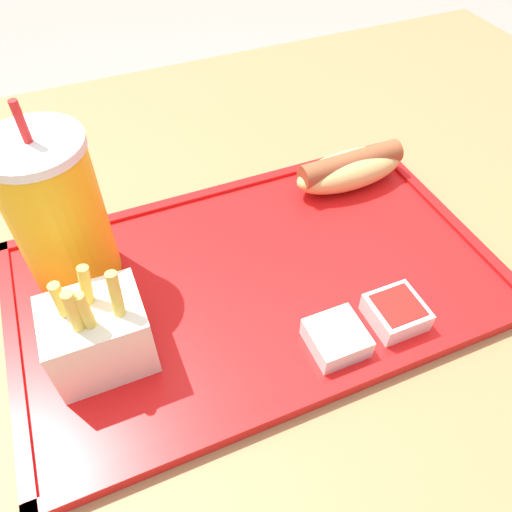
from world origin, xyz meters
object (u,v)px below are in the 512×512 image
Objects in this scene: fries_carton at (98,333)px; sauce_cup_mayo at (337,338)px; sauce_cup_ketchup at (396,312)px; soda_cup at (57,214)px; hot_dog_far at (350,168)px.

fries_carton is 0.20m from sauce_cup_mayo.
fries_carton is 2.28× the size of sauce_cup_ketchup.
soda_cup reaches higher than fries_carton.
sauce_cup_mayo is 1.00× the size of sauce_cup_ketchup.
sauce_cup_mayo is (-0.12, -0.19, -0.01)m from hot_dog_far.
sauce_cup_mayo is 0.06m from sauce_cup_ketchup.
hot_dog_far is 2.93× the size of sauce_cup_ketchup.
soda_cup reaches higher than hot_dog_far.
hot_dog_far is (0.31, 0.02, -0.05)m from soda_cup.
soda_cup is 1.37× the size of hot_dog_far.
hot_dog_far is at bearing 21.88° from fries_carton.
soda_cup is 0.12m from fries_carton.
soda_cup is 0.32m from hot_dog_far.
hot_dog_far reaches higher than sauce_cup_mayo.
hot_dog_far is 0.33m from fries_carton.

